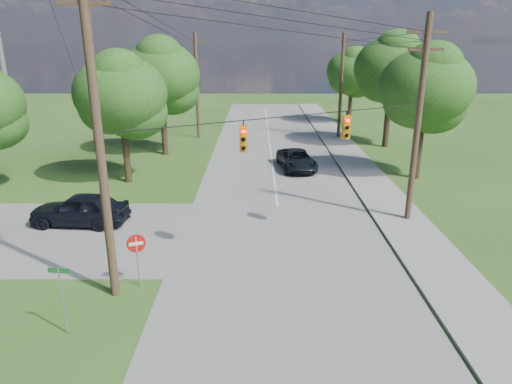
{
  "coord_description": "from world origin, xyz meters",
  "views": [
    {
      "loc": [
        0.79,
        -14.87,
        9.19
      ],
      "look_at": [
        0.75,
        5.0,
        2.59
      ],
      "focal_mm": 32.0,
      "sensor_mm": 36.0,
      "label": 1
    }
  ],
  "objects_px": {
    "pole_ne": "(418,119)",
    "pole_north_e": "(341,85)",
    "car_cross_dark": "(80,209)",
    "car_main_north": "(297,160)",
    "pole_sw": "(98,133)",
    "pole_north_w": "(197,85)",
    "do_not_enter_sign": "(137,249)"
  },
  "relations": [
    {
      "from": "pole_north_w",
      "to": "car_main_north",
      "type": "bearing_deg",
      "value": -53.2
    },
    {
      "from": "car_cross_dark",
      "to": "car_main_north",
      "type": "height_order",
      "value": "car_cross_dark"
    },
    {
      "from": "pole_sw",
      "to": "car_main_north",
      "type": "distance_m",
      "value": 20.49
    },
    {
      "from": "pole_north_e",
      "to": "pole_north_w",
      "type": "relative_size",
      "value": 1.0
    },
    {
      "from": "pole_north_w",
      "to": "pole_sw",
      "type": "bearing_deg",
      "value": -89.23
    },
    {
      "from": "pole_ne",
      "to": "do_not_enter_sign",
      "type": "height_order",
      "value": "pole_ne"
    },
    {
      "from": "do_not_enter_sign",
      "to": "car_cross_dark",
      "type": "bearing_deg",
      "value": 105.93
    },
    {
      "from": "pole_north_w",
      "to": "car_main_north",
      "type": "xyz_separation_m",
      "value": [
        8.77,
        -11.72,
        -4.39
      ]
    },
    {
      "from": "pole_north_e",
      "to": "do_not_enter_sign",
      "type": "distance_m",
      "value": 31.86
    },
    {
      "from": "pole_sw",
      "to": "car_main_north",
      "type": "bearing_deg",
      "value": 64.91
    },
    {
      "from": "car_main_north",
      "to": "pole_north_e",
      "type": "bearing_deg",
      "value": 58.5
    },
    {
      "from": "pole_sw",
      "to": "do_not_enter_sign",
      "type": "bearing_deg",
      "value": 37.42
    },
    {
      "from": "pole_north_e",
      "to": "pole_north_w",
      "type": "bearing_deg",
      "value": 180.0
    },
    {
      "from": "pole_sw",
      "to": "pole_north_w",
      "type": "distance_m",
      "value": 29.62
    },
    {
      "from": "pole_sw",
      "to": "do_not_enter_sign",
      "type": "xyz_separation_m",
      "value": [
        0.78,
        0.6,
        -4.6
      ]
    },
    {
      "from": "car_cross_dark",
      "to": "car_main_north",
      "type": "relative_size",
      "value": 0.97
    },
    {
      "from": "pole_north_e",
      "to": "car_main_north",
      "type": "height_order",
      "value": "pole_north_e"
    },
    {
      "from": "pole_north_w",
      "to": "do_not_enter_sign",
      "type": "height_order",
      "value": "pole_north_w"
    },
    {
      "from": "pole_sw",
      "to": "pole_north_w",
      "type": "bearing_deg",
      "value": 90.77
    },
    {
      "from": "car_main_north",
      "to": "car_cross_dark",
      "type": "bearing_deg",
      "value": -145.95
    },
    {
      "from": "pole_ne",
      "to": "pole_north_e",
      "type": "relative_size",
      "value": 1.05
    },
    {
      "from": "pole_north_e",
      "to": "do_not_enter_sign",
      "type": "xyz_separation_m",
      "value": [
        -12.72,
        -29.0,
        -3.51
      ]
    },
    {
      "from": "pole_ne",
      "to": "pole_north_e",
      "type": "bearing_deg",
      "value": 90.0
    },
    {
      "from": "pole_north_e",
      "to": "car_cross_dark",
      "type": "xyz_separation_m",
      "value": [
        -17.33,
        -22.68,
        -4.25
      ]
    },
    {
      "from": "car_main_north",
      "to": "pole_north_w",
      "type": "bearing_deg",
      "value": 118.93
    },
    {
      "from": "pole_ne",
      "to": "do_not_enter_sign",
      "type": "distance_m",
      "value": 15.02
    },
    {
      "from": "pole_north_w",
      "to": "car_main_north",
      "type": "relative_size",
      "value": 1.96
    },
    {
      "from": "pole_ne",
      "to": "car_cross_dark",
      "type": "xyz_separation_m",
      "value": [
        -17.33,
        -0.68,
        -4.59
      ]
    },
    {
      "from": "pole_ne",
      "to": "car_main_north",
      "type": "xyz_separation_m",
      "value": [
        -5.13,
        10.28,
        -4.73
      ]
    },
    {
      "from": "pole_sw",
      "to": "pole_north_e",
      "type": "bearing_deg",
      "value": 65.48
    },
    {
      "from": "pole_ne",
      "to": "car_main_north",
      "type": "distance_m",
      "value": 12.42
    },
    {
      "from": "pole_north_w",
      "to": "car_cross_dark",
      "type": "height_order",
      "value": "pole_north_w"
    }
  ]
}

